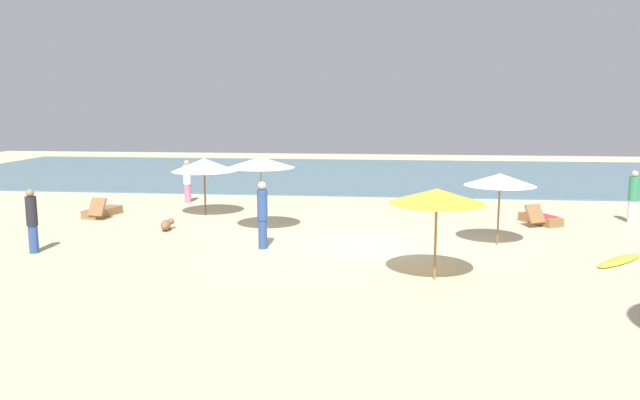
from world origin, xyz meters
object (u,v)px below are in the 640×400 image
umbrella_0 (437,196)px  umbrella_3 (500,180)px  person_3 (187,181)px  person_0 (633,196)px  person_1 (32,220)px  dog (166,225)px  lounger_0 (540,219)px  lounger_1 (102,212)px  umbrella_1 (261,162)px  surfboard (619,260)px  person_4 (262,214)px  umbrella_2 (204,165)px

umbrella_0 → umbrella_3: size_ratio=1.06×
person_3 → person_0: bearing=-8.6°
person_1 → dog: person_1 is taller
lounger_0 → lounger_1: (-15.01, -0.29, -0.01)m
umbrella_1 → surfboard: size_ratio=1.28×
lounger_1 → person_1: bearing=-83.5°
lounger_1 → person_4: size_ratio=0.93×
lounger_1 → lounger_0: bearing=1.1°
lounger_0 → person_3: person_3 is taller
umbrella_2 → umbrella_3: bearing=-20.4°
umbrella_1 → lounger_0: size_ratio=1.34×
umbrella_0 → umbrella_1: umbrella_1 is taller
person_1 → person_0: bearing=19.0°
umbrella_0 → person_0: size_ratio=1.23×
umbrella_3 → lounger_0: (1.92, 3.17, -1.68)m
lounger_0 → lounger_1: lounger_1 is taller
lounger_0 → dog: bearing=-169.0°
lounger_0 → surfboard: (0.83, -4.76, -0.14)m
umbrella_1 → umbrella_3: 7.09m
person_1 → dog: bearing=51.6°
umbrella_1 → person_0: (12.00, 2.60, -1.26)m
umbrella_2 → dog: umbrella_2 is taller
lounger_0 → person_0: person_0 is taller
umbrella_2 → person_4: 5.69m
person_4 → dog: person_4 is taller
umbrella_3 → person_3: size_ratio=1.19×
umbrella_0 → person_3: umbrella_0 is taller
umbrella_0 → umbrella_2: (-7.51, 7.22, -0.13)m
person_1 → person_4: size_ratio=0.93×
umbrella_3 → person_4: umbrella_3 is taller
person_4 → surfboard: bearing=-2.6°
dog → umbrella_1: bearing=4.8°
umbrella_3 → person_0: umbrella_3 is taller
umbrella_1 → lounger_0: (8.92, 2.08, -1.98)m
person_3 → person_4: 8.57m
person_0 → surfboard: person_0 is taller
umbrella_2 → person_4: (3.04, -4.73, -0.83)m
lounger_1 → person_1: 5.28m
umbrella_3 → lounger_1: 13.51m
dog → surfboard: dog is taller
person_4 → person_3: bearing=121.9°
lounger_0 → person_1: size_ratio=1.00×
lounger_0 → person_3: bearing=167.2°
umbrella_0 → umbrella_1: bearing=136.3°
lounger_1 → surfboard: bearing=-15.8°
umbrella_1 → person_4: (0.50, -2.27, -1.19)m
dog → lounger_1: bearing=146.7°
umbrella_2 → umbrella_0: bearing=-43.9°
lounger_0 → lounger_1: 15.01m
lounger_0 → umbrella_3: bearing=-121.2°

